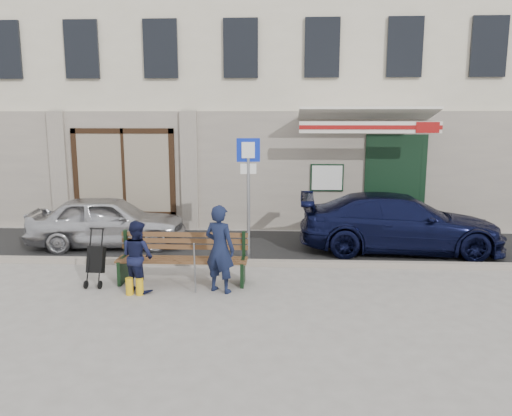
# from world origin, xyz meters

# --- Properties ---
(ground) EXTENTS (80.00, 80.00, 0.00)m
(ground) POSITION_xyz_m (0.00, 0.00, 0.00)
(ground) COLOR #9E9991
(ground) RESTS_ON ground
(asphalt_lane) EXTENTS (60.00, 3.20, 0.01)m
(asphalt_lane) POSITION_xyz_m (0.00, 3.10, 0.01)
(asphalt_lane) COLOR #282828
(asphalt_lane) RESTS_ON ground
(curb) EXTENTS (60.00, 0.18, 0.12)m
(curb) POSITION_xyz_m (0.00, 1.50, 0.06)
(curb) COLOR #9E9384
(curb) RESTS_ON ground
(building) EXTENTS (20.00, 8.27, 10.00)m
(building) POSITION_xyz_m (0.01, 8.45, 4.97)
(building) COLOR beige
(building) RESTS_ON ground
(car_silver) EXTENTS (3.76, 1.86, 1.23)m
(car_silver) POSITION_xyz_m (-3.00, 2.90, 0.62)
(car_silver) COLOR #BDBDC2
(car_silver) RESTS_ON ground
(car_navy) EXTENTS (4.63, 2.05, 1.32)m
(car_navy) POSITION_xyz_m (3.79, 2.84, 0.66)
(car_navy) COLOR black
(car_navy) RESTS_ON ground
(parking_sign) EXTENTS (0.48, 0.11, 2.61)m
(parking_sign) POSITION_xyz_m (0.39, 1.84, 1.75)
(parking_sign) COLOR gray
(parking_sign) RESTS_ON ground
(bench) EXTENTS (2.40, 1.17, 0.98)m
(bench) POSITION_xyz_m (-0.78, 0.34, 0.46)
(bench) COLOR brown
(bench) RESTS_ON ground
(man) EXTENTS (0.67, 0.57, 1.55)m
(man) POSITION_xyz_m (0.02, -0.09, 0.78)
(man) COLOR #131B36
(man) RESTS_ON ground
(woman) EXTENTS (0.78, 0.74, 1.27)m
(woman) POSITION_xyz_m (-1.43, -0.11, 0.63)
(woman) COLOR #121633
(woman) RESTS_ON ground
(stroller) EXTENTS (0.32, 0.44, 1.04)m
(stroller) POSITION_xyz_m (-2.28, 0.14, 0.46)
(stroller) COLOR black
(stroller) RESTS_ON ground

